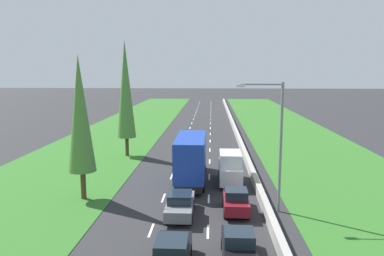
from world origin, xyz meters
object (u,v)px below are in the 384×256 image
at_px(black_sedan_centre_lane, 172,254).
at_px(poplar_tree_second, 80,115).
at_px(grey_sedan_centre_lane, 180,204).
at_px(poplar_tree_third, 126,89).
at_px(black_hatchback_right_lane, 239,246).
at_px(maroon_hatchback_right_lane, 236,201).
at_px(street_light_mast, 276,138).
at_px(blue_box_truck_centre_lane, 191,157).
at_px(white_van_right_lane, 230,168).

height_order(black_sedan_centre_lane, poplar_tree_second, poplar_tree_second).
bearing_deg(grey_sedan_centre_lane, poplar_tree_third, 113.18).
distance_m(black_hatchback_right_lane, poplar_tree_second, 15.44).
bearing_deg(grey_sedan_centre_lane, maroon_hatchback_right_lane, 12.34).
height_order(maroon_hatchback_right_lane, poplar_tree_second, poplar_tree_second).
distance_m(poplar_tree_third, street_light_mast, 21.93).
height_order(blue_box_truck_centre_lane, street_light_mast, street_light_mast).
relative_size(maroon_hatchback_right_lane, poplar_tree_second, 0.36).
xyz_separation_m(black_sedan_centre_lane, black_hatchback_right_lane, (3.34, 1.07, 0.02)).
height_order(grey_sedan_centre_lane, white_van_right_lane, white_van_right_lane).
bearing_deg(white_van_right_lane, grey_sedan_centre_lane, -116.01).
xyz_separation_m(blue_box_truck_centre_lane, white_van_right_lane, (3.40, -0.47, -0.78)).
relative_size(black_hatchback_right_lane, maroon_hatchback_right_lane, 1.00).
xyz_separation_m(grey_sedan_centre_lane, poplar_tree_third, (-7.62, 17.79, 6.84)).
bearing_deg(white_van_right_lane, black_hatchback_right_lane, -90.87).
bearing_deg(blue_box_truck_centre_lane, black_sedan_centre_lane, -90.57).
bearing_deg(white_van_right_lane, street_light_mast, -67.16).
bearing_deg(white_van_right_lane, maroon_hatchback_right_lane, -89.38).
relative_size(white_van_right_lane, poplar_tree_second, 0.45).
bearing_deg(blue_box_truck_centre_lane, poplar_tree_third, 129.31).
bearing_deg(grey_sedan_centre_lane, white_van_right_lane, 63.99).
bearing_deg(street_light_mast, poplar_tree_third, 130.20).
height_order(black_sedan_centre_lane, white_van_right_lane, white_van_right_lane).
xyz_separation_m(maroon_hatchback_right_lane, street_light_mast, (2.66, 0.32, 4.40)).
distance_m(black_sedan_centre_lane, street_light_mast, 11.21).
relative_size(blue_box_truck_centre_lane, white_van_right_lane, 1.92).
height_order(grey_sedan_centre_lane, blue_box_truck_centre_lane, blue_box_truck_centre_lane).
distance_m(blue_box_truck_centre_lane, poplar_tree_third, 13.68).
distance_m(maroon_hatchback_right_lane, blue_box_truck_centre_lane, 8.16).
xyz_separation_m(maroon_hatchback_right_lane, poplar_tree_second, (-11.48, 2.21, 5.68)).
xyz_separation_m(black_sedan_centre_lane, white_van_right_lane, (3.55, 14.65, 0.59)).
bearing_deg(street_light_mast, black_hatchback_right_lane, -112.47).
bearing_deg(black_sedan_centre_lane, white_van_right_lane, 76.39).
xyz_separation_m(black_hatchback_right_lane, maroon_hatchback_right_lane, (0.28, 6.78, 0.00)).
bearing_deg(poplar_tree_third, white_van_right_lane, -41.88).
bearing_deg(street_light_mast, blue_box_truck_centre_lane, 131.41).
height_order(grey_sedan_centre_lane, black_hatchback_right_lane, black_hatchback_right_lane).
relative_size(black_hatchback_right_lane, street_light_mast, 0.43).
relative_size(poplar_tree_third, street_light_mast, 1.47).
distance_m(maroon_hatchback_right_lane, white_van_right_lane, 6.82).
distance_m(grey_sedan_centre_lane, poplar_tree_second, 10.04).
height_order(poplar_tree_third, street_light_mast, poplar_tree_third).
height_order(black_hatchback_right_lane, poplar_tree_second, poplar_tree_second).
relative_size(grey_sedan_centre_lane, black_hatchback_right_lane, 1.15).
bearing_deg(blue_box_truck_centre_lane, poplar_tree_second, -147.72).
height_order(black_sedan_centre_lane, blue_box_truck_centre_lane, blue_box_truck_centre_lane).
relative_size(maroon_hatchback_right_lane, street_light_mast, 0.43).
bearing_deg(maroon_hatchback_right_lane, blue_box_truck_centre_lane, 115.55).
bearing_deg(white_van_right_lane, poplar_tree_third, 138.12).
bearing_deg(grey_sedan_centre_lane, blue_box_truck_centre_lane, 87.71).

